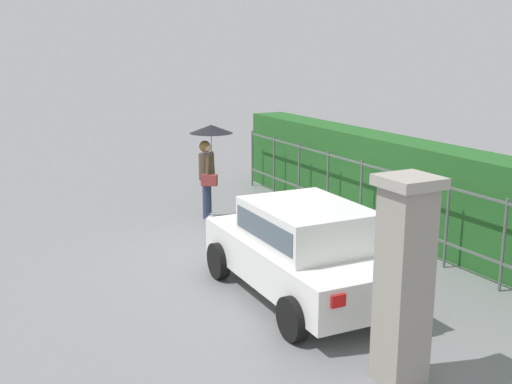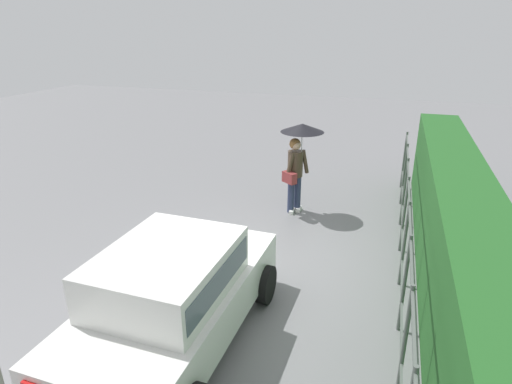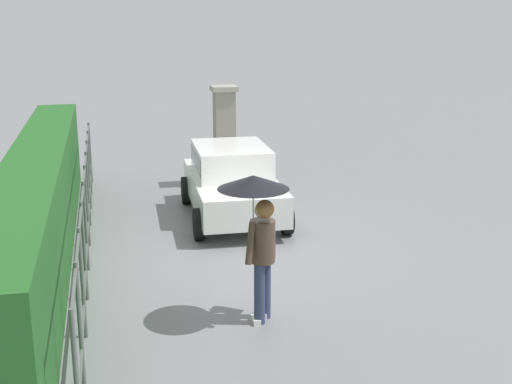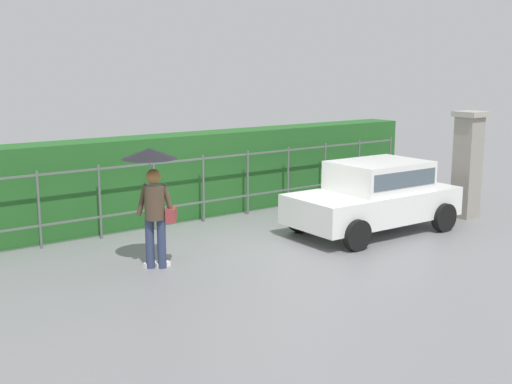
# 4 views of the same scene
# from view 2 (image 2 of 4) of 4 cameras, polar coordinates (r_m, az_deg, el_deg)

# --- Properties ---
(ground_plane) EXTENTS (40.00, 40.00, 0.00)m
(ground_plane) POSITION_cam_2_polar(r_m,az_deg,el_deg) (7.97, -1.51, -9.35)
(ground_plane) COLOR slate
(car) EXTENTS (3.78, 1.95, 1.48)m
(car) POSITION_cam_2_polar(r_m,az_deg,el_deg) (5.86, -10.85, -12.87)
(car) COLOR white
(car) RESTS_ON ground
(pedestrian) EXTENTS (0.95, 0.95, 2.06)m
(pedestrian) POSITION_cam_2_polar(r_m,az_deg,el_deg) (9.60, 5.61, 5.63)
(pedestrian) COLOR #2D3856
(pedestrian) RESTS_ON ground
(fence_section) EXTENTS (10.96, 0.05, 1.50)m
(fence_section) POSITION_cam_2_polar(r_m,az_deg,el_deg) (6.84, 18.99, -8.22)
(fence_section) COLOR #59605B
(fence_section) RESTS_ON ground
(hedge_row) EXTENTS (11.91, 0.90, 1.90)m
(hedge_row) POSITION_cam_2_polar(r_m,az_deg,el_deg) (6.86, 25.29, -7.89)
(hedge_row) COLOR #235B23
(hedge_row) RESTS_ON ground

